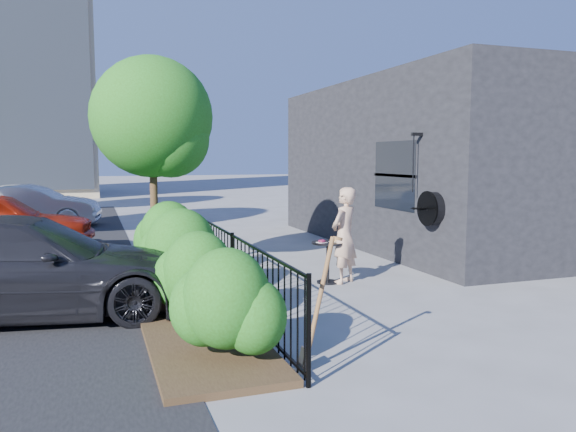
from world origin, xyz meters
name	(u,v)px	position (x,y,z in m)	size (l,w,h in m)	color
ground	(328,299)	(0.00, 0.00, 0.00)	(120.00, 120.00, 0.00)	gray
shop_building	(456,164)	(5.50, 4.50, 2.00)	(6.22, 9.00, 4.00)	black
fence	(233,270)	(-1.50, 0.00, 0.56)	(0.05, 6.05, 1.10)	black
planting_bed	(185,309)	(-2.20, 0.00, 0.04)	(1.30, 6.00, 0.08)	#382616
shrubs	(190,261)	(-2.10, 0.10, 0.70)	(1.10, 5.60, 1.24)	#255E15
patio_tree	(156,125)	(-2.24, 2.76, 2.76)	(2.20, 2.20, 3.94)	#3F2B19
cafe_table	(328,255)	(0.44, 1.04, 0.50)	(0.57, 0.57, 0.76)	black
woman	(344,235)	(0.71, 0.95, 0.83)	(0.61, 0.40, 1.66)	tan
shovel	(317,311)	(-1.26, -2.59, 0.62)	(0.47, 0.18, 1.41)	brown
car_silver	(31,206)	(-5.17, 11.24, 0.66)	(1.40, 4.02, 1.32)	#A4A4A8
car_darkgrey	(23,267)	(-4.29, 0.49, 0.69)	(1.94, 4.76, 1.38)	black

